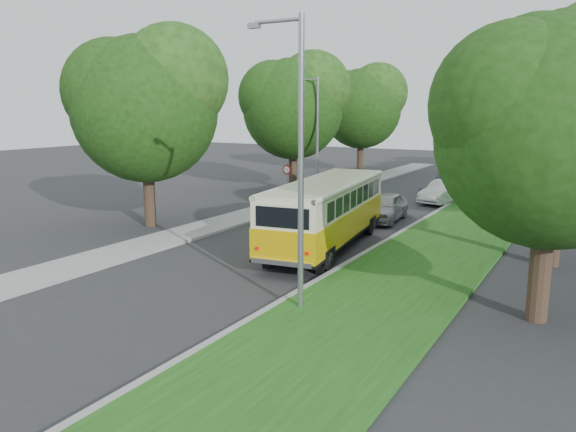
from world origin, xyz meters
The scene contains 13 objects.
ground centered at (0.00, 0.00, 0.00)m, with size 120.00×120.00×0.00m, color #2C2C2F.
curb centered at (3.60, 5.00, 0.07)m, with size 0.20×70.00×0.15m, color gray.
grass_verge centered at (5.95, 5.00, 0.07)m, with size 4.50×70.00×0.13m, color #234D14.
sidewalk centered at (-4.80, 5.00, 0.06)m, with size 2.20×70.00×0.12m, color gray.
treeline centered at (3.15, 17.99, 5.93)m, with size 24.27×41.91×9.46m.
lamppost_near centered at (4.21, -2.50, 4.37)m, with size 1.71×0.16×8.00m.
lamppost_far centered at (-4.70, 16.00, 4.12)m, with size 1.71×0.16×7.50m.
warning_sign centered at (-4.50, 11.98, 1.71)m, with size 0.56×0.10×2.50m.
vintage_bus centered at (1.77, 4.32, 1.41)m, with size 2.44×9.47×2.81m, color #E0B007, non-canonical shape.
car_silver centered at (1.84, 10.85, 0.71)m, with size 1.67×4.16×1.42m, color #ABAAAF.
car_white centered at (3.00, 17.77, 0.67)m, with size 1.43×4.09×1.35m, color silver.
car_blue centered at (3.00, 18.99, 0.73)m, with size 2.05×5.03×1.46m, color navy.
car_grey centered at (2.51, 23.14, 0.76)m, with size 2.52×5.48×1.52m, color #56585D.
Camera 1 is at (11.49, -15.70, 5.60)m, focal length 35.00 mm.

